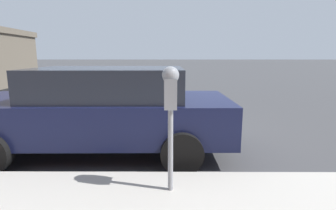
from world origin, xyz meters
TOP-DOWN VIEW (x-y plane):
  - ground_plane at (0.00, 0.00)m, footprint 220.00×220.00m
  - parking_meter at (-2.68, -0.47)m, footprint 0.21×0.19m
  - car_navy at (-0.96, 0.74)m, footprint 2.15×4.60m

SIDE VIEW (x-z plane):
  - ground_plane at x=0.00m, z-range 0.00..0.00m
  - car_navy at x=-0.96m, z-range 0.04..1.57m
  - parking_meter at x=-2.68m, z-range 0.55..2.00m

